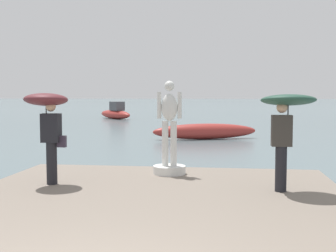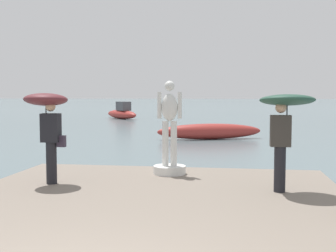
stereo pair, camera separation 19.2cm
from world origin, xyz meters
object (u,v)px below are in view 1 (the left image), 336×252
Objects in this scene: onlooker_right at (286,114)px; boat_mid at (205,131)px; onlooker_left at (48,113)px; statue_white_figure at (169,141)px; boat_far at (115,113)px.

boat_mid is (-2.12, 13.72, -1.50)m from onlooker_right.
onlooker_right is at bearing -81.20° from boat_mid.
onlooker_left reaches higher than boat_mid.
statue_white_figure is 0.44× the size of boat_far.
onlooker_right is at bearing -1.19° from onlooker_left.
onlooker_left is (-2.37, -1.45, 0.71)m from statue_white_figure.
onlooker_left is at bearing -148.47° from statue_white_figure.
onlooker_right is (2.45, -1.55, 0.72)m from statue_white_figure.
statue_white_figure reaches higher than boat_mid.
boat_far is (-11.29, 31.45, -1.34)m from onlooker_right.
onlooker_left is 4.82m from onlooker_right.
onlooker_right is at bearing -32.37° from statue_white_figure.
statue_white_figure is 0.40× the size of boat_mid.
onlooker_right is at bearing -70.26° from boat_far.
onlooker_left is 1.01× the size of onlooker_right.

